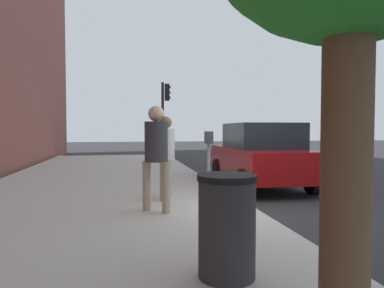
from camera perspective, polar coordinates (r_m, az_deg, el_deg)
ground_plane at (r=6.97m, az=9.42°, el=-10.93°), size 80.00×80.00×0.00m
sidewalk_slab at (r=6.58m, az=-16.46°, el=-11.12°), size 28.00×6.00×0.15m
parking_meter at (r=7.38m, az=2.72°, el=-0.99°), size 0.36×0.12×1.41m
pedestrian_at_meter at (r=7.31m, az=-4.28°, el=-1.10°), size 0.50×0.38×1.72m
pedestrian_bystander at (r=6.18m, az=-5.82°, el=-0.74°), size 0.41×0.47×1.86m
parked_sedan_near at (r=10.03m, az=10.95°, el=-1.70°), size 4.47×2.10×1.77m
traffic_signal at (r=16.21m, az=-4.41°, el=5.81°), size 0.24×0.44×3.60m
trash_bin at (r=3.55m, az=5.67°, el=-13.01°), size 0.59×0.59×1.01m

